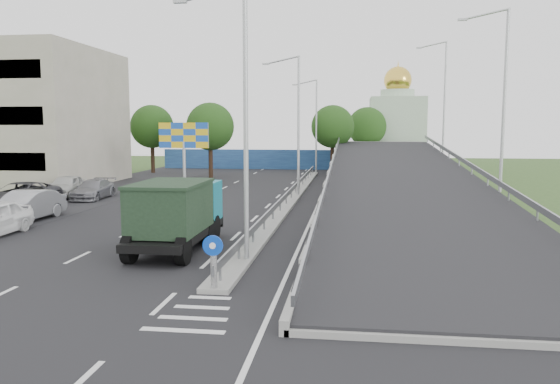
% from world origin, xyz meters
% --- Properties ---
extents(ground, '(160.00, 160.00, 0.00)m').
position_xyz_m(ground, '(0.00, 0.00, 0.00)').
color(ground, '#2D4C1E').
rests_on(ground, ground).
extents(road_surface, '(26.00, 90.00, 0.04)m').
position_xyz_m(road_surface, '(-3.00, 20.00, 0.00)').
color(road_surface, black).
rests_on(road_surface, ground).
extents(parking_strip, '(8.00, 90.00, 0.05)m').
position_xyz_m(parking_strip, '(-16.00, 20.00, 0.00)').
color(parking_strip, black).
rests_on(parking_strip, ground).
extents(median, '(1.00, 44.00, 0.20)m').
position_xyz_m(median, '(0.00, 24.00, 0.10)').
color(median, gray).
rests_on(median, ground).
extents(overpass_ramp, '(10.00, 50.00, 3.50)m').
position_xyz_m(overpass_ramp, '(7.50, 24.00, 1.75)').
color(overpass_ramp, gray).
rests_on(overpass_ramp, ground).
extents(median_guardrail, '(0.09, 44.00, 0.71)m').
position_xyz_m(median_guardrail, '(0.00, 24.00, 0.75)').
color(median_guardrail, gray).
rests_on(median_guardrail, median).
extents(sign_bollard, '(0.64, 0.23, 1.67)m').
position_xyz_m(sign_bollard, '(0.00, 2.17, 1.03)').
color(sign_bollard, black).
rests_on(sign_bollard, median).
extents(lamp_post_near, '(2.74, 0.18, 10.08)m').
position_xyz_m(lamp_post_near, '(0.11, 6.00, 5.81)').
color(lamp_post_near, '#B2B5B7').
rests_on(lamp_post_near, median).
extents(lamp_post_mid, '(2.74, 0.18, 10.08)m').
position_xyz_m(lamp_post_mid, '(0.11, 26.00, 5.81)').
color(lamp_post_mid, '#B2B5B7').
rests_on(lamp_post_mid, median).
extents(lamp_post_far, '(2.74, 0.18, 10.08)m').
position_xyz_m(lamp_post_far, '(0.11, 46.00, 5.81)').
color(lamp_post_far, '#B2B5B7').
rests_on(lamp_post_far, median).
extents(blue_wall, '(30.00, 0.50, 2.40)m').
position_xyz_m(blue_wall, '(-4.00, 52.00, 1.20)').
color(blue_wall, navy).
rests_on(blue_wall, ground).
extents(church, '(7.00, 7.00, 13.80)m').
position_xyz_m(church, '(10.00, 60.00, 5.31)').
color(church, '#B2CCAD').
rests_on(church, ground).
extents(billboard, '(4.00, 0.24, 5.50)m').
position_xyz_m(billboard, '(-9.00, 28.00, 4.19)').
color(billboard, '#B2B5B7').
rests_on(billboard, ground).
extents(tree_left_mid, '(4.80, 4.80, 7.60)m').
position_xyz_m(tree_left_mid, '(-10.00, 40.00, 5.18)').
color(tree_left_mid, black).
rests_on(tree_left_mid, ground).
extents(tree_median_far, '(4.80, 4.80, 7.60)m').
position_xyz_m(tree_median_far, '(2.00, 48.00, 5.18)').
color(tree_median_far, black).
rests_on(tree_median_far, ground).
extents(tree_left_far, '(4.80, 4.80, 7.60)m').
position_xyz_m(tree_left_far, '(-18.00, 45.00, 5.18)').
color(tree_left_far, black).
rests_on(tree_left_far, ground).
extents(tree_ramp_far, '(4.80, 4.80, 7.60)m').
position_xyz_m(tree_ramp_far, '(6.00, 55.00, 5.18)').
color(tree_ramp_far, black).
rests_on(tree_ramp_far, ground).
extents(dump_truck, '(2.64, 6.70, 2.95)m').
position_xyz_m(dump_truck, '(-3.07, 8.08, 1.63)').
color(dump_truck, black).
rests_on(dump_truck, ground).
extents(parked_car_b, '(2.09, 5.23, 1.69)m').
position_xyz_m(parked_car_b, '(-13.51, 13.67, 0.85)').
color(parked_car_b, '#97989C').
rests_on(parked_car_b, ground).
extents(parked_car_c, '(2.79, 6.04, 1.68)m').
position_xyz_m(parked_car_c, '(-16.49, 17.78, 0.84)').
color(parked_car_c, '#37373C').
rests_on(parked_car_c, ground).
extents(parked_car_d, '(2.25, 4.92, 1.39)m').
position_xyz_m(parked_car_d, '(-14.21, 22.94, 0.70)').
color(parked_car_d, gray).
rests_on(parked_car_d, ground).
extents(parked_car_e, '(2.59, 5.09, 1.66)m').
position_xyz_m(parked_car_e, '(-16.57, 23.51, 0.83)').
color(parked_car_e, '#B9BBB6').
rests_on(parked_car_e, ground).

